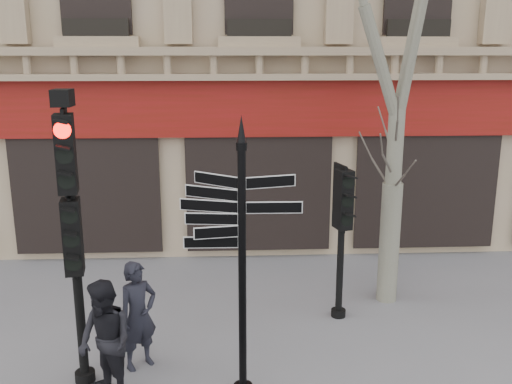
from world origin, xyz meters
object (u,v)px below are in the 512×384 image
fingerpost (242,215)px  traffic_signal_main (71,206)px  traffic_signal_secondary (342,216)px  pedestrian_a (138,315)px  pedestrian_b (105,342)px

fingerpost → traffic_signal_main: (-2.38, 0.47, 0.03)m
traffic_signal_secondary → pedestrian_a: traffic_signal_secondary is taller
traffic_signal_main → traffic_signal_secondary: (4.24, 1.96, -0.78)m
fingerpost → pedestrian_b: size_ratio=2.27×
traffic_signal_secondary → pedestrian_b: traffic_signal_secondary is taller
traffic_signal_main → fingerpost: bearing=-20.8°
pedestrian_a → traffic_signal_main: bearing=168.5°
fingerpost → traffic_signal_secondary: size_ratio=1.44×
fingerpost → pedestrian_b: fingerpost is taller
fingerpost → pedestrian_a: (-1.60, 0.87, -1.86)m
traffic_signal_secondary → pedestrian_b: size_ratio=1.58×
fingerpost → pedestrian_b: (-1.93, 0.00, -1.84)m
fingerpost → pedestrian_b: 2.67m
traffic_signal_secondary → pedestrian_a: 3.96m
traffic_signal_main → pedestrian_a: bearing=17.3°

